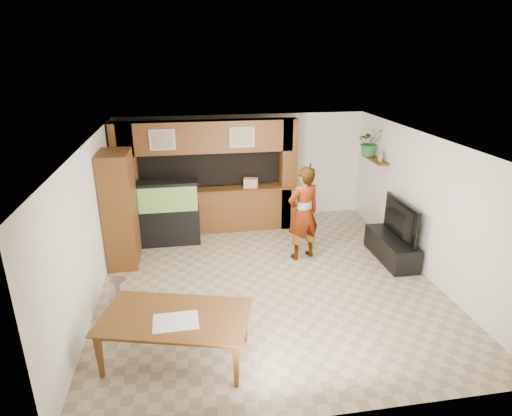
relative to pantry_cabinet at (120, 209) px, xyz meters
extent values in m
plane|color=tan|center=(2.70, -1.18, -1.13)|extent=(6.50, 6.50, 0.00)
plane|color=white|center=(2.70, -1.18, 1.47)|extent=(6.50, 6.50, 0.00)
plane|color=silver|center=(2.70, 2.07, 0.17)|extent=(6.00, 0.00, 6.00)
plane|color=silver|center=(-0.30, -1.18, 0.17)|extent=(0.00, 6.50, 6.50)
plane|color=silver|center=(5.70, -1.18, 0.17)|extent=(0.00, 6.50, 6.50)
cube|color=brown|center=(1.80, 1.27, -0.63)|extent=(3.80, 0.35, 1.00)
cube|color=#5B3815|center=(1.80, 1.27, -0.11)|extent=(3.80, 0.43, 0.04)
cube|color=brown|center=(1.80, 1.27, 1.12)|extent=(3.80, 0.35, 0.70)
cube|color=brown|center=(0.00, 1.27, 0.17)|extent=(0.50, 0.35, 2.60)
cube|color=brown|center=(3.65, 1.27, 0.17)|extent=(0.35, 0.35, 2.60)
cube|color=black|center=(1.80, 1.82, 0.32)|extent=(4.20, 0.45, 0.85)
cube|color=tan|center=(0.85, 1.08, 1.12)|extent=(0.55, 0.03, 0.45)
cube|color=tan|center=(0.85, 1.06, 1.12)|extent=(0.43, 0.01, 0.35)
cube|color=tan|center=(2.55, 1.08, 1.12)|extent=(0.55, 0.03, 0.45)
cube|color=tan|center=(2.55, 1.06, 1.12)|extent=(0.43, 0.01, 0.35)
cylinder|color=black|center=(-0.27, -0.18, 0.77)|extent=(0.04, 0.25, 0.25)
cylinder|color=white|center=(-0.24, -0.18, 0.77)|extent=(0.01, 0.21, 0.21)
cube|color=#5B3815|center=(5.55, 0.77, 0.57)|extent=(0.25, 0.90, 0.04)
cube|color=#5B3815|center=(0.00, 0.00, 0.00)|extent=(0.56, 0.92, 2.26)
cylinder|color=#B2B2B7|center=(0.11, -1.70, -0.87)|extent=(0.29, 0.29, 0.52)
cube|color=black|center=(0.90, 0.77, -0.73)|extent=(1.28, 0.48, 0.80)
cube|color=#3A8434|center=(0.90, 0.77, -0.05)|extent=(1.23, 0.45, 0.56)
cube|color=black|center=(0.90, 0.77, 0.26)|extent=(1.28, 0.48, 0.06)
cube|color=black|center=(5.35, -0.77, -0.89)|extent=(0.54, 1.47, 0.49)
imported|color=black|center=(5.35, -0.77, -0.27)|extent=(0.18, 1.31, 0.75)
cube|color=tan|center=(5.55, 0.57, 0.69)|extent=(0.04, 0.16, 0.21)
imported|color=#2A6A31|center=(5.52, 1.08, 0.91)|extent=(0.64, 0.58, 0.64)
imported|color=tan|center=(3.58, -0.38, -0.16)|extent=(0.82, 0.66, 1.94)
cylinder|color=black|center=(3.63, -0.54, 0.84)|extent=(0.03, 0.09, 0.15)
imported|color=#5B3815|center=(1.05, -3.16, -0.78)|extent=(2.19, 1.57, 0.70)
cube|color=silver|center=(1.08, -3.26, -0.43)|extent=(0.60, 0.44, 0.01)
cube|color=tan|center=(2.77, 1.27, 0.02)|extent=(0.36, 0.28, 0.21)
camera|label=1|loc=(1.34, -8.09, 2.91)|focal=30.00mm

